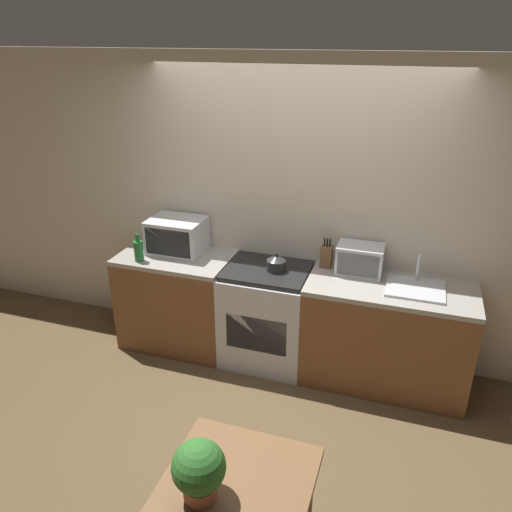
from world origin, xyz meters
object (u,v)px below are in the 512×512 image
microwave (177,235)px  toaster_oven (360,259)px  bottle (139,250)px  kettle (276,263)px  dining_table (237,499)px  stove_range (267,315)px

microwave → toaster_oven: 1.62m
bottle → kettle: bearing=9.4°
microwave → bottle: bearing=-127.3°
kettle → dining_table: 2.06m
stove_range → dining_table: bearing=-77.1°
stove_range → dining_table: size_ratio=1.24×
microwave → bottle: (-0.22, -0.29, -0.06)m
bottle → dining_table: bearing=-49.0°
microwave → toaster_oven: (1.62, 0.06, -0.03)m
stove_range → microwave: bearing=173.6°
stove_range → microwave: (-0.88, 0.10, 0.61)m
bottle → dining_table: (1.56, -1.79, -0.38)m
stove_range → toaster_oven: 0.95m
kettle → stove_range: bearing=179.3°
dining_table → kettle: bearing=100.8°
bottle → dining_table: size_ratio=0.35×
microwave → toaster_oven: bearing=2.3°
microwave → toaster_oven: size_ratio=1.30×
bottle → dining_table: 2.41m
stove_range → bottle: 1.25m
kettle → bottle: bottle is taller
dining_table → stove_range: bearing=102.9°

